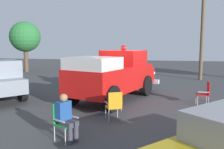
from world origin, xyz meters
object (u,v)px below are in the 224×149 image
Objects in this scene: lawn_chair_by_car at (205,92)px; spectator_standing at (68,70)px; lawn_chair_near_truck at (63,119)px; lawn_chair_spare at (114,104)px; utility_pole at (202,30)px; oak_tree_right at (25,37)px; vintage_fire_truck at (114,74)px; spectator_seated at (66,116)px.

spectator_standing is (4.12, 8.07, 0.37)m from lawn_chair_by_car.
lawn_chair_near_truck is 6.53m from lawn_chair_by_car.
utility_pole is at bearing -21.70° from lawn_chair_spare.
oak_tree_right is (6.16, 7.05, 2.43)m from spectator_standing.
oak_tree_right reaches higher than lawn_chair_near_truck.
spectator_standing is 9.67m from oak_tree_right.
oak_tree_right is at bearing 41.62° from lawn_chair_spare.
vintage_fire_truck is at bearing 11.78° from lawn_chair_spare.
utility_pole is at bearing -6.70° from lawn_chair_by_car.
lawn_chair_spare is 0.61× the size of spectator_standing.
lawn_chair_spare is at bearing -168.22° from vintage_fire_truck.
oak_tree_right is at bearing 35.34° from lawn_chair_near_truck.
spectator_seated is 0.26× the size of oak_tree_right.
vintage_fire_truck is at bearing -2.59° from spectator_seated.
oak_tree_right is (13.21, 11.73, 2.81)m from lawn_chair_spare.
utility_pole is at bearing -22.83° from lawn_chair_near_truck.
oak_tree_right reaches higher than spectator_seated.
oak_tree_right is at bearing 48.07° from vintage_fire_truck.
lawn_chair_by_car is (4.80, -4.43, 0.00)m from lawn_chair_near_truck.
utility_pole is (12.76, -5.37, 3.14)m from lawn_chair_near_truck.
spectator_seated is (-4.86, 4.32, 0.11)m from lawn_chair_by_car.
spectator_standing is at bearing 46.68° from vintage_fire_truck.
lawn_chair_by_car is 4.48m from lawn_chair_spare.
utility_pole is (7.96, -0.93, 3.14)m from lawn_chair_by_car.
spectator_seated reaches higher than lawn_chair_near_truck.
utility_pole reaches higher than spectator_seated.
lawn_chair_by_car is at bearing -124.20° from oak_tree_right.
vintage_fire_truck reaches higher than spectator_standing.
vintage_fire_truck is at bearing -133.32° from spectator_standing.
spectator_standing is at bearing 22.20° from lawn_chair_near_truck.
vintage_fire_truck is 15.01m from oak_tree_right.
lawn_chair_by_car is 1.00× the size of lawn_chair_spare.
utility_pole is (-2.32, -16.06, 0.33)m from oak_tree_right.
vintage_fire_truck is 4.91× the size of spectator_seated.
lawn_chair_near_truck is at bearing 157.17° from utility_pole.
lawn_chair_by_car is at bearing -117.05° from spectator_standing.
vintage_fire_truck is 4.14m from lawn_chair_by_car.
lawn_chair_by_car is at bearing -42.74° from lawn_chair_near_truck.
lawn_chair_near_truck is 0.61× the size of spectator_standing.
spectator_seated is (-0.06, -0.12, 0.11)m from lawn_chair_near_truck.
vintage_fire_truck is 9.45m from utility_pole.
spectator_standing is (8.98, 3.76, 0.27)m from spectator_seated.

